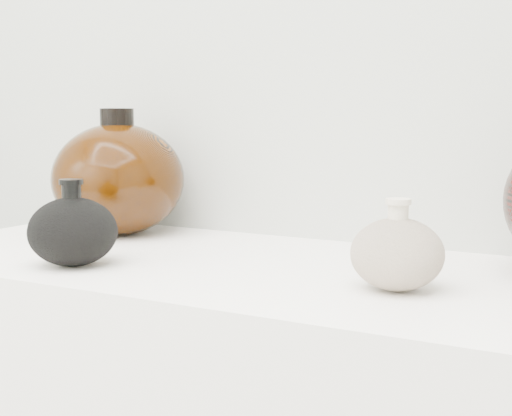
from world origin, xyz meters
The scene contains 3 objects.
black_gourd_vase centered at (-0.22, 0.81, 0.95)m, with size 0.15×0.15×0.13m.
cream_gourd_vase centered at (0.25, 0.89, 0.95)m, with size 0.15×0.15×0.12m.
left_round_pot centered at (-0.35, 1.07, 1.01)m, with size 0.32×0.32×0.24m.
Camera 1 is at (0.52, 0.02, 1.12)m, focal length 50.00 mm.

